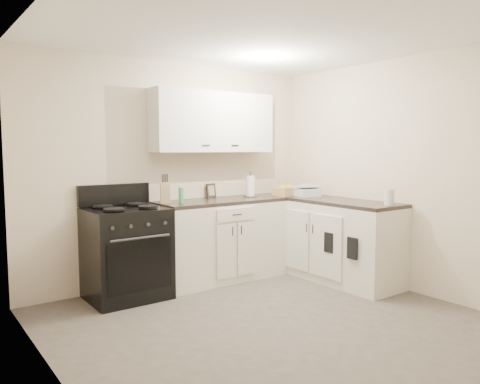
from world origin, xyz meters
TOP-DOWN VIEW (x-y plane):
  - floor at (0.00, 0.00)m, footprint 3.60×3.60m
  - ceiling at (0.00, 0.00)m, footprint 3.60×3.60m
  - wall_back at (0.00, 1.80)m, footprint 3.60×0.00m
  - wall_right at (1.80, 0.00)m, footprint 0.00×3.60m
  - wall_left at (-1.80, 0.00)m, footprint 0.00×3.60m
  - base_cabinets_back at (0.43, 1.50)m, footprint 1.55×0.60m
  - base_cabinets_right at (1.50, 0.85)m, footprint 0.60×1.90m
  - countertop_back at (0.43, 1.50)m, footprint 1.55×0.60m
  - countertop_right at (1.50, 0.85)m, footprint 0.60×1.90m
  - upper_cabinets at (0.43, 1.65)m, footprint 1.55×0.30m
  - stove at (-0.75, 1.48)m, footprint 0.77×0.66m
  - knife_block at (-0.27, 1.55)m, footprint 0.13×0.12m
  - paper_towel at (0.89, 1.54)m, footprint 0.14×0.14m
  - soap_bottle at (-0.13, 1.45)m, footprint 0.06×0.06m
  - picture_frame at (0.46, 1.76)m, footprint 0.14×0.06m
  - wicker_basket at (1.37, 1.42)m, footprint 0.35×0.26m
  - countertop_grill at (1.50, 1.18)m, footprint 0.32×0.31m
  - glass_jar at (1.53, 0.00)m, footprint 0.13×0.13m
  - oven_mitt_near at (1.18, 0.17)m, footprint 0.02×0.13m
  - oven_mitt_far at (1.18, 0.50)m, footprint 0.02×0.13m

SIDE VIEW (x-z plane):
  - floor at x=0.00m, z-range 0.00..0.00m
  - base_cabinets_back at x=0.43m, z-range 0.00..0.90m
  - base_cabinets_right at x=1.50m, z-range 0.00..0.90m
  - stove at x=-0.75m, z-range -0.01..0.93m
  - oven_mitt_near at x=1.18m, z-range 0.38..0.61m
  - oven_mitt_far at x=1.18m, z-range 0.39..0.62m
  - countertop_back at x=0.43m, z-range 0.90..0.94m
  - countertop_right at x=1.50m, z-range 0.90..0.94m
  - countertop_grill at x=1.50m, z-range 0.94..1.04m
  - wicker_basket at x=1.37m, z-range 0.94..1.05m
  - glass_jar at x=1.53m, z-range 0.94..1.11m
  - soap_bottle at x=-0.13m, z-range 0.94..1.11m
  - picture_frame at x=0.46m, z-range 0.94..1.11m
  - knife_block at x=-0.27m, z-range 0.94..1.17m
  - paper_towel at x=0.89m, z-range 0.94..1.20m
  - wall_back at x=0.00m, z-range -0.55..3.05m
  - wall_right at x=1.80m, z-range -0.55..3.05m
  - wall_left at x=-1.80m, z-range -0.55..3.05m
  - upper_cabinets at x=0.43m, z-range 1.49..2.19m
  - ceiling at x=0.00m, z-range 2.50..2.50m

